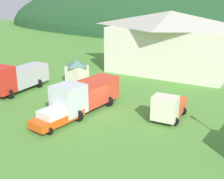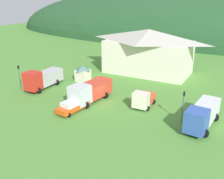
# 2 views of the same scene
# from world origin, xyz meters

# --- Properties ---
(ground_plane) EXTENTS (200.00, 200.00, 0.00)m
(ground_plane) POSITION_xyz_m (0.00, 0.00, 0.00)
(ground_plane) COLOR #518C38
(depot_building) EXTENTS (18.32, 10.00, 9.08)m
(depot_building) POSITION_xyz_m (0.20, 18.51, 4.68)
(depot_building) COLOR silver
(depot_building) RESTS_ON ground
(play_shed_cream) EXTENTS (2.50, 2.48, 3.00)m
(play_shed_cream) POSITION_xyz_m (-8.58, 7.36, 1.55)
(play_shed_cream) COLOR beige
(play_shed_cream) RESTS_ON ground
(crane_truck_red) EXTENTS (3.36, 7.96, 3.57)m
(crane_truck_red) POSITION_xyz_m (-12.37, 0.56, 1.81)
(crane_truck_red) COLOR red
(crane_truck_red) RESTS_ON ground
(tow_truck_silver) EXTENTS (3.80, 8.09, 3.30)m
(tow_truck_silver) POSITION_xyz_m (-1.71, -0.58, 1.81)
(tow_truck_silver) COLOR silver
(tow_truck_silver) RESTS_ON ground
(light_truck_cream) EXTENTS (2.79, 4.69, 2.62)m
(light_truck_cream) POSITION_xyz_m (6.21, 1.54, 1.26)
(light_truck_cream) COLOR beige
(light_truck_cream) RESTS_ON ground
(service_pickup_orange) EXTENTS (2.87, 5.31, 1.66)m
(service_pickup_orange) POSITION_xyz_m (-1.97, -4.77, 0.83)
(service_pickup_orange) COLOR #E15014
(service_pickup_orange) RESTS_ON ground
(traffic_cone_near_pickup) EXTENTS (0.36, 0.36, 0.61)m
(traffic_cone_near_pickup) POSITION_xyz_m (-1.36, 1.88, 0.00)
(traffic_cone_near_pickup) COLOR orange
(traffic_cone_near_pickup) RESTS_ON ground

